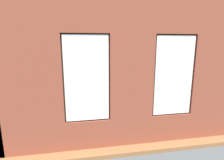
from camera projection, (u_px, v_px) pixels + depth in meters
name	position (u px, v px, depth m)	size (l,w,h in m)	color
ground_plane	(112.00, 107.00, 6.86)	(6.40, 6.06, 0.10)	#99663D
brick_wall_with_windows	(132.00, 73.00, 3.94)	(5.80, 0.30, 3.51)	brown
white_wall_right	(28.00, 63.00, 5.81)	(0.10, 5.06, 3.51)	white
couch_by_window	(115.00, 120.00, 4.81)	(1.75, 0.87, 0.80)	black
couch_left	(164.00, 95.00, 7.15)	(1.03, 2.02, 0.80)	black
coffee_table	(108.00, 98.00, 6.58)	(1.31, 0.80, 0.44)	olive
cup_ceramic	(98.00, 97.00, 6.37)	(0.09, 0.09, 0.10)	silver
candle_jar	(103.00, 95.00, 6.62)	(0.08, 0.08, 0.10)	#B7333D
table_plant_small	(111.00, 94.00, 6.43)	(0.18, 0.18, 0.28)	beige
remote_black	(108.00, 97.00, 6.56)	(0.05, 0.17, 0.02)	black
remote_silver	(116.00, 95.00, 6.76)	(0.05, 0.17, 0.02)	#B2B2B7
media_console	(42.00, 104.00, 6.30)	(1.04, 0.42, 0.53)	black
tv_flatscreen	(41.00, 87.00, 6.18)	(1.02, 0.20, 0.72)	black
papasan_chair	(86.00, 85.00, 8.34)	(1.17, 1.17, 0.72)	olive
potted_plant_mid_room_small	(122.00, 90.00, 7.68)	(0.37, 0.37, 0.56)	#47423D
potted_plant_near_tv	(53.00, 104.00, 5.40)	(0.79, 0.82, 1.34)	beige
potted_plant_by_left_couch	(143.00, 87.00, 8.46)	(0.29, 0.29, 0.49)	#9E5638
potted_plant_foreground_right	(57.00, 82.00, 8.25)	(0.91, 0.88, 1.08)	#47423D
potted_plant_corner_near_left	(149.00, 80.00, 9.11)	(0.58, 0.58, 0.81)	#9E5638
potted_plant_between_couches	(159.00, 98.00, 4.97)	(0.83, 0.87, 1.31)	brown
potted_plant_corner_far_left	(203.00, 106.00, 5.11)	(0.47, 0.47, 0.92)	gray
potted_plant_beside_window_right	(57.00, 124.00, 4.44)	(0.79, 0.84, 1.02)	gray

